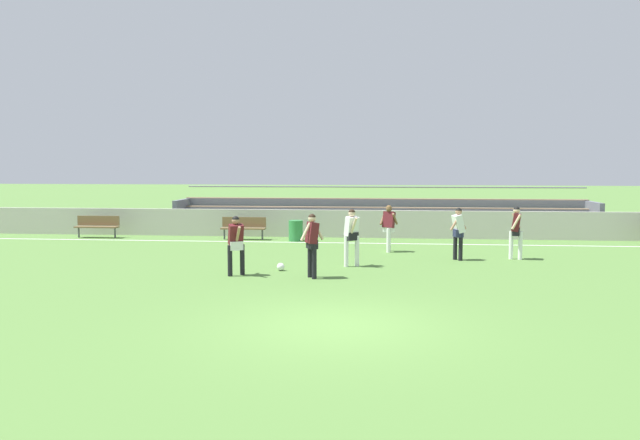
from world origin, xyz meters
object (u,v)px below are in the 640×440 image
at_px(player_dark_on_ball, 312,240).
at_px(player_white_deep_cover, 458,229).
at_px(bench_centre_sideline, 244,226).
at_px(player_white_pressing_high, 352,232).
at_px(bleacher_stand, 381,214).
at_px(trash_bin, 296,231).
at_px(bench_far_right, 97,225).
at_px(player_dark_wide_right, 389,224).
at_px(player_dark_wide_left, 516,228).
at_px(soccer_ball, 281,267).
at_px(player_dark_dropping_back, 236,240).

bearing_deg(player_dark_on_ball, player_white_deep_cover, 40.15).
distance_m(bench_centre_sideline, player_white_deep_cover, 9.26).
bearing_deg(player_white_pressing_high, player_dark_on_ball, -115.27).
relative_size(bleacher_stand, trash_bin, 22.35).
bearing_deg(bench_centre_sideline, bench_far_right, 180.00).
height_order(player_dark_wide_right, player_dark_wide_left, player_dark_wide_left).
relative_size(bench_centre_sideline, trash_bin, 2.20).
bearing_deg(soccer_ball, player_dark_wide_left, 21.92).
bearing_deg(player_white_pressing_high, bench_centre_sideline, 126.82).
bearing_deg(player_dark_wide_right, bench_far_right, 165.90).
distance_m(player_dark_dropping_back, player_dark_wide_left, 9.03).
distance_m(bench_far_right, player_white_deep_cover, 14.89).
bearing_deg(player_white_deep_cover, bench_far_right, 161.61).
height_order(bench_centre_sideline, soccer_ball, bench_centre_sideline).
xyz_separation_m(bleacher_stand, bench_far_right, (-11.67, -3.04, -0.27)).
xyz_separation_m(player_dark_dropping_back, soccer_ball, (1.08, 0.89, -0.86)).
height_order(player_dark_on_ball, player_white_deep_cover, player_dark_on_ball).
bearing_deg(player_white_deep_cover, trash_bin, 142.70).
bearing_deg(player_dark_on_ball, bench_far_right, 140.06).
relative_size(bleacher_stand, player_white_pressing_high, 10.68).
distance_m(trash_bin, player_white_deep_cover, 7.32).
bearing_deg(bench_centre_sideline, soccer_ball, -69.46).
relative_size(player_dark_wide_left, soccer_ball, 7.69).
xyz_separation_m(player_dark_on_ball, player_dark_wide_left, (6.10, 3.94, -0.02)).
xyz_separation_m(bench_far_right, player_dark_wide_right, (11.96, -3.00, 0.41)).
distance_m(bench_centre_sideline, player_dark_dropping_back, 8.27).
bearing_deg(bench_far_right, player_dark_wide_right, -14.10).
bearing_deg(bleacher_stand, soccer_ball, -105.37).
bearing_deg(player_dark_wide_left, trash_bin, 152.04).
bearing_deg(bench_centre_sideline, bleacher_stand, 28.83).
bearing_deg(trash_bin, player_dark_wide_right, -36.90).
xyz_separation_m(bleacher_stand, trash_bin, (-3.35, -3.31, -0.41)).
height_order(player_dark_wide_right, player_white_pressing_high, player_white_pressing_high).
distance_m(bench_far_right, player_dark_wide_right, 12.34).
bearing_deg(soccer_ball, player_white_deep_cover, 25.47).
bearing_deg(player_white_pressing_high, bleacher_stand, 84.86).
bearing_deg(player_dark_on_ball, trash_bin, 101.04).
bearing_deg(player_dark_wide_right, player_dark_wide_left, -18.37).
bearing_deg(player_white_pressing_high, trash_bin, 112.82).
height_order(player_dark_dropping_back, player_white_deep_cover, player_white_deep_cover).
distance_m(player_dark_dropping_back, player_white_pressing_high, 3.58).
distance_m(bench_far_right, player_white_pressing_high, 12.52).
bearing_deg(player_dark_wide_left, bench_far_right, 164.81).
bearing_deg(player_dark_wide_left, bench_centre_sideline, 156.17).
distance_m(player_dark_on_ball, player_white_deep_cover, 5.55).
distance_m(bench_centre_sideline, player_dark_wide_right, 6.55).
xyz_separation_m(bleacher_stand, player_white_pressing_high, (-0.83, -9.29, 0.20)).
height_order(bench_far_right, player_dark_on_ball, player_dark_on_ball).
height_order(player_white_deep_cover, player_white_pressing_high, player_white_pressing_high).
distance_m(bench_centre_sideline, soccer_ball, 7.71).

